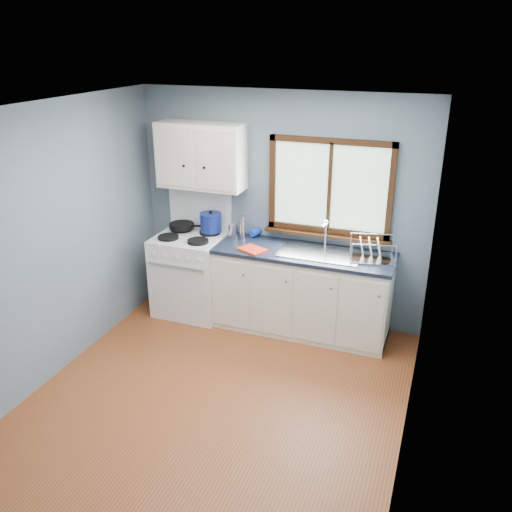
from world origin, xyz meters
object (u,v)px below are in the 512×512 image
(base_cabinets, at_px, (302,295))
(skillet, at_px, (182,226))
(thermos, at_px, (242,228))
(sink, at_px, (320,259))
(stockpot, at_px, (211,222))
(utensil_crock, at_px, (233,230))
(dish_rack, at_px, (371,253))
(gas_range, at_px, (191,272))

(base_cabinets, distance_m, skillet, 1.58)
(thermos, bearing_deg, sink, -7.30)
(skillet, distance_m, stockpot, 0.36)
(utensil_crock, distance_m, dish_rack, 1.55)
(gas_range, distance_m, skillet, 0.54)
(gas_range, height_order, stockpot, gas_range)
(base_cabinets, bearing_deg, skillet, 175.67)
(gas_range, bearing_deg, thermos, 13.07)
(skillet, height_order, dish_rack, dish_rack)
(utensil_crock, bearing_deg, base_cabinets, -10.80)
(sink, bearing_deg, dish_rack, 3.59)
(utensil_crock, distance_m, thermos, 0.15)
(stockpot, xyz_separation_m, utensil_crock, (0.25, 0.03, -0.08))
(gas_range, bearing_deg, skillet, 140.91)
(sink, bearing_deg, base_cabinets, 179.87)
(utensil_crock, bearing_deg, gas_range, -157.99)
(dish_rack, bearing_deg, utensil_crock, 162.28)
(dish_rack, bearing_deg, sink, 170.74)
(stockpot, distance_m, dish_rack, 1.80)
(skillet, relative_size, thermos, 1.67)
(base_cabinets, xyz_separation_m, sink, (0.18, -0.00, 0.45))
(base_cabinets, xyz_separation_m, dish_rack, (0.69, 0.03, 0.57))
(base_cabinets, distance_m, stockpot, 1.30)
(skillet, bearing_deg, stockpot, -14.45)
(dish_rack, bearing_deg, gas_range, 168.59)
(thermos, bearing_deg, gas_range, -166.93)
(stockpot, bearing_deg, thermos, -1.91)
(sink, xyz_separation_m, utensil_crock, (-1.04, 0.16, 0.13))
(gas_range, distance_m, base_cabinets, 1.31)
(base_cabinets, relative_size, dish_rack, 3.67)
(gas_range, height_order, base_cabinets, gas_range)
(sink, xyz_separation_m, thermos, (-0.91, 0.12, 0.19))
(gas_range, relative_size, base_cabinets, 0.74)
(base_cabinets, height_order, stockpot, stockpot)
(gas_range, distance_m, thermos, 0.82)
(utensil_crock, bearing_deg, dish_rack, -4.87)
(skillet, height_order, stockpot, stockpot)
(thermos, bearing_deg, utensil_crock, 159.79)
(base_cabinets, xyz_separation_m, utensil_crock, (-0.86, 0.16, 0.58))
(base_cabinets, relative_size, stockpot, 7.35)
(skillet, relative_size, dish_rack, 0.88)
(gas_range, xyz_separation_m, thermos, (0.58, 0.13, 0.56))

